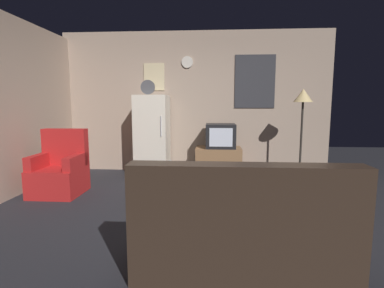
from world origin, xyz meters
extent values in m
plane|color=#232328|center=(0.00, 0.00, 0.00)|extent=(12.00, 12.00, 0.00)
cube|color=tan|center=(0.00, 2.45, 1.36)|extent=(5.20, 0.10, 2.72)
cube|color=#333338|center=(1.15, 2.39, 1.76)|extent=(0.76, 0.02, 1.00)
cube|color=beige|center=(-0.80, 2.39, 1.86)|extent=(0.40, 0.02, 0.52)
cylinder|color=silver|center=(-0.14, 2.39, 2.14)|extent=(0.22, 0.03, 0.22)
cube|color=silver|center=(-0.78, 2.04, 0.75)|extent=(0.60, 0.60, 1.50)
cylinder|color=silver|center=(-0.56, 1.74, 0.95)|extent=(0.02, 0.02, 0.36)
cylinder|color=#4C4C51|center=(-0.83, 1.96, 1.64)|extent=(0.26, 0.04, 0.26)
cube|color=#8E6642|center=(0.47, 2.03, 0.27)|extent=(0.84, 0.52, 0.53)
cube|color=#AD4733|center=(0.47, 1.76, 0.19)|extent=(0.76, 0.01, 0.13)
cube|color=black|center=(0.50, 2.03, 0.75)|extent=(0.54, 0.50, 0.44)
cube|color=silver|center=(0.50, 1.78, 0.75)|extent=(0.41, 0.01, 0.33)
cylinder|color=#332D28|center=(1.87, 1.71, 0.01)|extent=(0.24, 0.24, 0.02)
cylinder|color=#332D28|center=(1.87, 1.71, 0.70)|extent=(0.04, 0.04, 1.40)
cone|color=#F2D18C|center=(1.87, 1.71, 1.48)|extent=(0.32, 0.32, 0.22)
cylinder|color=#8E6642|center=(-0.29, 0.36, 0.02)|extent=(0.72, 0.72, 0.04)
cylinder|color=#8E6642|center=(-0.29, 0.36, 0.22)|extent=(0.24, 0.24, 0.41)
cylinder|color=#8E6642|center=(-0.29, 0.36, 0.43)|extent=(0.72, 0.72, 0.04)
cylinder|color=silver|center=(-0.20, 0.37, 0.52)|extent=(0.05, 0.05, 0.15)
cylinder|color=silver|center=(-0.25, 0.38, 0.49)|extent=(0.08, 0.08, 0.09)
cylinder|color=tan|center=(-0.37, 0.31, 0.49)|extent=(0.08, 0.08, 0.09)
cube|color=red|center=(-1.93, 0.70, 0.20)|extent=(0.68, 0.68, 0.40)
cube|color=red|center=(-1.93, 0.96, 0.68)|extent=(0.68, 0.16, 0.56)
cube|color=red|center=(-2.21, 0.70, 0.50)|extent=(0.12, 0.60, 0.20)
cube|color=red|center=(-1.65, 0.70, 0.50)|extent=(0.12, 0.60, 0.20)
cube|color=#38281E|center=(0.60, -1.08, 0.20)|extent=(1.70, 0.80, 0.40)
cube|color=#38281E|center=(0.60, -1.38, 0.66)|extent=(1.70, 0.20, 0.52)
cube|color=#BEBB7F|center=(1.05, 1.96, 0.01)|extent=(0.20, 0.12, 0.02)
cube|color=#6090CA|center=(1.05, 1.96, 0.04)|extent=(0.18, 0.12, 0.03)
cube|color=#A2A2B2|center=(1.05, 1.96, 0.06)|extent=(0.20, 0.14, 0.02)
cube|color=#CA56BB|center=(1.05, 1.96, 0.08)|extent=(0.22, 0.14, 0.02)
cube|color=#7BC08F|center=(1.05, 1.96, 0.11)|extent=(0.18, 0.14, 0.03)
cube|color=#9A3E7C|center=(1.05, 1.96, 0.14)|extent=(0.18, 0.14, 0.03)
camera|label=1|loc=(0.36, -3.47, 1.35)|focal=27.90mm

